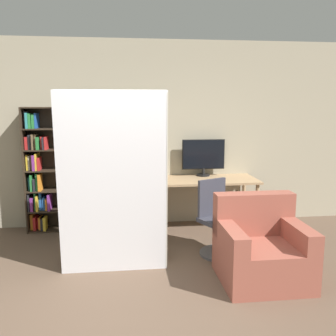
{
  "coord_description": "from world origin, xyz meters",
  "views": [
    {
      "loc": [
        -0.09,
        -2.77,
        1.78
      ],
      "look_at": [
        0.42,
        1.5,
        1.05
      ],
      "focal_mm": 40.0,
      "sensor_mm": 36.0,
      "label": 1
    }
  ],
  "objects_px": {
    "monitor": "(203,156)",
    "mattress_near": "(114,183)",
    "mattress_far": "(114,178)",
    "armchair": "(261,249)",
    "office_chair": "(219,225)",
    "bookshelf": "(49,171)"
  },
  "relations": [
    {
      "from": "monitor",
      "to": "mattress_near",
      "type": "distance_m",
      "value": 1.96
    },
    {
      "from": "monitor",
      "to": "mattress_far",
      "type": "distance_m",
      "value": 1.77
    },
    {
      "from": "armchair",
      "to": "office_chair",
      "type": "bearing_deg",
      "value": 110.1
    },
    {
      "from": "bookshelf",
      "to": "mattress_near",
      "type": "height_order",
      "value": "mattress_near"
    },
    {
      "from": "office_chair",
      "to": "bookshelf",
      "type": "height_order",
      "value": "bookshelf"
    },
    {
      "from": "bookshelf",
      "to": "mattress_far",
      "type": "xyz_separation_m",
      "value": [
        0.94,
        -1.21,
        0.11
      ]
    },
    {
      "from": "mattress_near",
      "to": "armchair",
      "type": "distance_m",
      "value": 1.67
    },
    {
      "from": "office_chair",
      "to": "mattress_near",
      "type": "distance_m",
      "value": 1.41
    },
    {
      "from": "office_chair",
      "to": "armchair",
      "type": "relative_size",
      "value": 1.05
    },
    {
      "from": "monitor",
      "to": "armchair",
      "type": "height_order",
      "value": "monitor"
    },
    {
      "from": "mattress_near",
      "to": "mattress_far",
      "type": "relative_size",
      "value": 1.0
    },
    {
      "from": "mattress_far",
      "to": "office_chair",
      "type": "bearing_deg",
      "value": 2.48
    },
    {
      "from": "bookshelf",
      "to": "office_chair",
      "type": "bearing_deg",
      "value": -28.1
    },
    {
      "from": "mattress_near",
      "to": "armchair",
      "type": "height_order",
      "value": "mattress_near"
    },
    {
      "from": "monitor",
      "to": "bookshelf",
      "type": "bearing_deg",
      "value": -179.69
    },
    {
      "from": "office_chair",
      "to": "armchair",
      "type": "xyz_separation_m",
      "value": [
        0.26,
        -0.7,
        -0.03
      ]
    },
    {
      "from": "mattress_far",
      "to": "monitor",
      "type": "bearing_deg",
      "value": 43.65
    },
    {
      "from": "office_chair",
      "to": "mattress_far",
      "type": "distance_m",
      "value": 1.37
    },
    {
      "from": "mattress_near",
      "to": "mattress_far",
      "type": "distance_m",
      "value": 0.25
    },
    {
      "from": "mattress_near",
      "to": "mattress_far",
      "type": "xyz_separation_m",
      "value": [
        0.0,
        0.25,
        -0.0
      ]
    },
    {
      "from": "mattress_near",
      "to": "armchair",
      "type": "relative_size",
      "value": 2.27
    },
    {
      "from": "monitor",
      "to": "office_chair",
      "type": "xyz_separation_m",
      "value": [
        -0.05,
        -1.17,
        -0.68
      ]
    }
  ]
}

